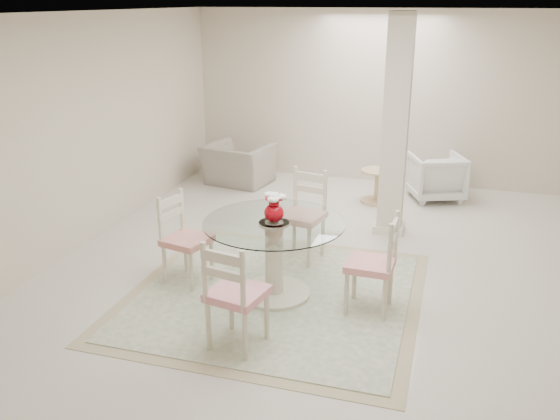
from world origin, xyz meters
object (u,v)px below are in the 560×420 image
(column, at_px, (396,127))
(dining_chair_west, at_px, (181,232))
(dining_chair_east, at_px, (378,257))
(red_vase, at_px, (274,208))
(dining_chair_south, at_px, (232,288))
(side_table, at_px, (377,187))
(armchair_white, at_px, (436,177))
(dining_table, at_px, (274,259))
(recliner_taupe, at_px, (238,164))
(dining_chair_north, at_px, (305,208))

(column, height_order, dining_chair_west, column)
(dining_chair_west, bearing_deg, dining_chair_east, -78.91)
(red_vase, relative_size, dining_chair_west, 0.28)
(red_vase, xyz_separation_m, dining_chair_south, (-0.04, -1.02, -0.36))
(column, distance_m, side_table, 1.60)
(dining_chair_west, xyz_separation_m, armchair_white, (2.40, 3.59, -0.22))
(dining_chair_east, relative_size, dining_chair_south, 0.98)
(column, bearing_deg, dining_chair_west, -132.44)
(armchair_white, bearing_deg, dining_table, 47.18)
(armchair_white, bearing_deg, dining_chair_east, 62.33)
(red_vase, relative_size, dining_chair_south, 0.27)
(dining_chair_east, height_order, dining_chair_south, dining_chair_south)
(column, relative_size, dining_table, 1.95)
(side_table, bearing_deg, column, -73.52)
(dining_table, xyz_separation_m, armchair_white, (1.38, 3.64, -0.07))
(column, bearing_deg, red_vase, -112.67)
(red_vase, bearing_deg, recliner_taupe, 115.76)
(dining_table, bearing_deg, dining_chair_north, 87.51)
(dining_table, xyz_separation_m, dining_chair_east, (1.02, -0.03, 0.16))
(dining_chair_east, distance_m, dining_chair_west, 2.04)
(dining_chair_north, height_order, side_table, dining_chair_north)
(dining_chair_east, bearing_deg, column, -174.48)
(dining_chair_west, bearing_deg, dining_table, -79.28)
(dining_chair_west, distance_m, recliner_taupe, 3.55)
(dining_table, distance_m, red_vase, 0.54)
(column, bearing_deg, armchair_white, 71.93)
(dining_chair_east, xyz_separation_m, dining_chair_north, (-0.98, 1.05, 0.03))
(dining_chair_north, relative_size, side_table, 2.30)
(dining_chair_west, bearing_deg, dining_chair_north, -34.10)
(dining_chair_east, relative_size, side_table, 2.20)
(dining_chair_east, bearing_deg, red_vase, -89.66)
(dining_chair_west, xyz_separation_m, side_table, (1.59, 3.17, -0.33))
(dining_chair_east, distance_m, recliner_taupe, 4.48)
(armchair_white, bearing_deg, dining_chair_west, 34.25)
(dining_chair_north, relative_size, armchair_white, 1.51)
(dining_chair_east, height_order, armchair_white, dining_chair_east)
(dining_chair_east, bearing_deg, dining_table, -89.67)
(dining_table, bearing_deg, side_table, 79.97)
(red_vase, relative_size, side_table, 0.60)
(column, distance_m, dining_chair_west, 2.94)
(dining_table, height_order, side_table, dining_table)
(recliner_taupe, bearing_deg, dining_chair_east, 137.53)
(dining_chair_south, bearing_deg, recliner_taupe, -58.88)
(red_vase, bearing_deg, dining_chair_west, 177.42)
(armchair_white, relative_size, side_table, 1.52)
(dining_table, relative_size, dining_chair_east, 1.28)
(dining_chair_north, xyz_separation_m, side_table, (0.53, 2.20, -0.37))
(dining_chair_east, relative_size, dining_chair_north, 0.95)
(column, relative_size, dining_chair_east, 2.50)
(red_vase, height_order, recliner_taupe, red_vase)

